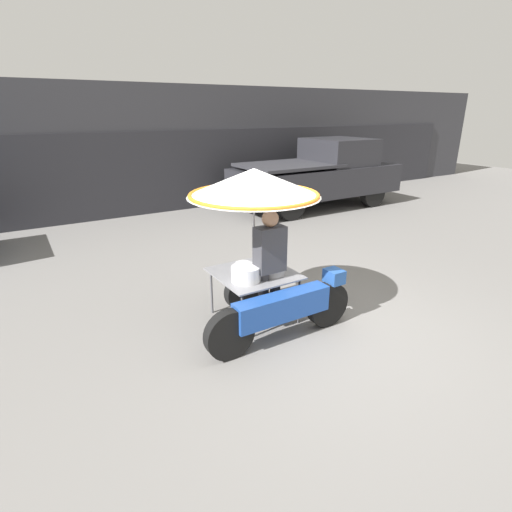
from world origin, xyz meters
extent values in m
plane|color=slate|center=(0.00, 0.00, 0.00)|extent=(36.00, 36.00, 0.00)
cube|color=#38383D|center=(0.00, 8.35, 1.69)|extent=(28.00, 2.00, 3.37)
cube|color=#28282D|center=(0.00, 7.32, 1.10)|extent=(23.80, 0.06, 2.19)
cylinder|color=black|center=(0.18, 0.08, 0.30)|extent=(0.60, 0.14, 0.60)
cylinder|color=black|center=(-1.28, 0.08, 0.30)|extent=(0.60, 0.14, 0.60)
cube|color=#1E479E|center=(-0.55, 0.08, 0.46)|extent=(1.28, 0.24, 0.32)
cube|color=#234C93|center=(0.26, 0.08, 0.68)|extent=(0.20, 0.24, 0.18)
cylinder|color=black|center=(-0.55, 1.05, 0.27)|extent=(0.54, 0.14, 0.54)
cylinder|color=#515156|center=(-0.12, 0.31, 0.33)|extent=(0.03, 0.03, 0.65)
cylinder|color=#515156|center=(-0.12, 1.18, 0.33)|extent=(0.03, 0.03, 0.65)
cylinder|color=#515156|center=(-0.98, 0.31, 0.33)|extent=(0.03, 0.03, 0.65)
cylinder|color=#515156|center=(-0.98, 1.18, 0.33)|extent=(0.03, 0.03, 0.65)
cube|color=gray|center=(-0.55, 0.74, 0.66)|extent=(1.01, 1.02, 0.02)
cylinder|color=#B2B2B7|center=(-0.55, 0.74, 1.19)|extent=(0.03, 0.03, 1.02)
cone|color=white|center=(-0.55, 0.74, 1.87)|extent=(1.66, 1.66, 0.34)
torus|color=orange|center=(-0.55, 0.74, 1.72)|extent=(1.63, 1.63, 0.05)
cylinder|color=silver|center=(-0.78, 0.56, 0.77)|extent=(0.37, 0.37, 0.19)
cylinder|color=#939399|center=(-0.37, 0.59, 0.78)|extent=(0.35, 0.35, 0.21)
cylinder|color=silver|center=(-0.60, 0.95, 0.72)|extent=(0.21, 0.21, 0.09)
cylinder|color=#2D2D33|center=(-0.56, 0.49, 0.39)|extent=(0.14, 0.14, 0.77)
cylinder|color=#2D2D33|center=(-0.38, 0.49, 0.39)|extent=(0.14, 0.14, 0.77)
cube|color=#38383D|center=(-0.47, 0.49, 1.07)|extent=(0.38, 0.22, 0.58)
sphere|color=#A87A5B|center=(-0.47, 0.49, 1.46)|extent=(0.21, 0.21, 0.21)
cylinder|color=black|center=(5.96, 4.74, 0.40)|extent=(0.80, 0.24, 0.80)
cylinder|color=black|center=(5.96, 6.38, 0.40)|extent=(0.80, 0.24, 0.80)
cylinder|color=black|center=(2.97, 4.74, 0.40)|extent=(0.80, 0.24, 0.80)
cylinder|color=black|center=(2.97, 6.38, 0.40)|extent=(0.80, 0.24, 0.80)
cube|color=#28282D|center=(4.46, 5.56, 0.79)|extent=(4.97, 1.94, 0.78)
cube|color=#28282D|center=(5.26, 5.56, 1.56)|extent=(1.69, 1.78, 0.75)
cube|color=#2D2D33|center=(3.47, 5.56, 1.29)|extent=(2.58, 1.86, 0.08)
camera|label=1|loc=(-3.08, -3.44, 2.70)|focal=28.00mm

